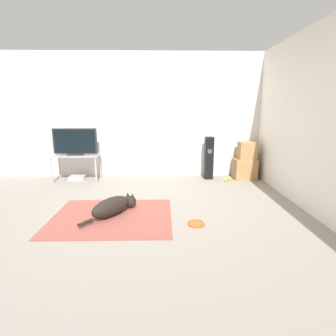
# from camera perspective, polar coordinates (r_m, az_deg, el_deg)

# --- Properties ---
(ground_plane) EXTENTS (12.00, 12.00, 0.00)m
(ground_plane) POSITION_cam_1_polar(r_m,az_deg,el_deg) (3.79, -9.35, -9.54)
(ground_plane) COLOR gray
(wall_back) EXTENTS (8.00, 0.06, 2.55)m
(wall_back) POSITION_cam_1_polar(r_m,az_deg,el_deg) (5.60, -6.77, 11.10)
(wall_back) COLOR silver
(wall_back) RESTS_ON ground_plane
(wall_right) EXTENTS (0.06, 8.00, 2.55)m
(wall_right) POSITION_cam_1_polar(r_m,az_deg,el_deg) (4.04, 29.94, 8.91)
(wall_right) COLOR silver
(wall_right) RESTS_ON ground_plane
(area_rug) EXTENTS (1.59, 1.31, 0.01)m
(area_rug) POSITION_cam_1_polar(r_m,az_deg,el_deg) (3.68, -12.04, -10.32)
(area_rug) COLOR #934C42
(area_rug) RESTS_ON ground_plane
(dog) EXTENTS (0.64, 0.82, 0.26)m
(dog) POSITION_cam_1_polar(r_m,az_deg,el_deg) (3.68, -11.70, -8.11)
(dog) COLOR black
(dog) RESTS_ON area_rug
(frisbee) EXTENTS (0.22, 0.22, 0.03)m
(frisbee) POSITION_cam_1_polar(r_m,az_deg,el_deg) (3.40, 6.15, -11.94)
(frisbee) COLOR #DB511E
(frisbee) RESTS_ON ground_plane
(cardboard_box_lower) EXTENTS (0.44, 0.38, 0.42)m
(cardboard_box_lower) POSITION_cam_1_polar(r_m,az_deg,el_deg) (5.69, 16.34, -0.15)
(cardboard_box_lower) COLOR #A87A4C
(cardboard_box_lower) RESTS_ON ground_plane
(cardboard_box_upper) EXTENTS (0.34, 0.29, 0.35)m
(cardboard_box_upper) POSITION_cam_1_polar(r_m,az_deg,el_deg) (5.61, 16.81, 3.66)
(cardboard_box_upper) COLOR #A87A4C
(cardboard_box_upper) RESTS_ON cardboard_box_lower
(floor_speaker) EXTENTS (0.17, 0.18, 0.87)m
(floor_speaker) POSITION_cam_1_polar(r_m,az_deg,el_deg) (5.47, 8.87, 2.17)
(floor_speaker) COLOR black
(floor_speaker) RESTS_ON ground_plane
(tv_stand) EXTENTS (0.92, 0.45, 0.53)m
(tv_stand) POSITION_cam_1_polar(r_m,az_deg,el_deg) (5.59, -19.34, 1.99)
(tv_stand) COLOR #A8A8AD
(tv_stand) RESTS_ON ground_plane
(tv) EXTENTS (0.87, 0.20, 0.53)m
(tv) POSITION_cam_1_polar(r_m,az_deg,el_deg) (5.55, -19.58, 5.36)
(tv) COLOR #232326
(tv) RESTS_ON tv_stand
(tennis_ball_by_boxes) EXTENTS (0.07, 0.07, 0.07)m
(tennis_ball_by_boxes) POSITION_cam_1_polar(r_m,az_deg,el_deg) (5.40, 12.47, -2.53)
(tennis_ball_by_boxes) COLOR #C6E033
(tennis_ball_by_boxes) RESTS_ON ground_plane
(tennis_ball_near_speaker) EXTENTS (0.07, 0.07, 0.07)m
(tennis_ball_near_speaker) POSITION_cam_1_polar(r_m,az_deg,el_deg) (5.51, 13.14, -2.25)
(tennis_ball_near_speaker) COLOR #C6E033
(tennis_ball_near_speaker) RESTS_ON ground_plane
(game_console) EXTENTS (0.30, 0.23, 0.08)m
(game_console) POSITION_cam_1_polar(r_m,az_deg,el_deg) (5.72, -19.15, -2.02)
(game_console) COLOR #B7B7BC
(game_console) RESTS_ON ground_plane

